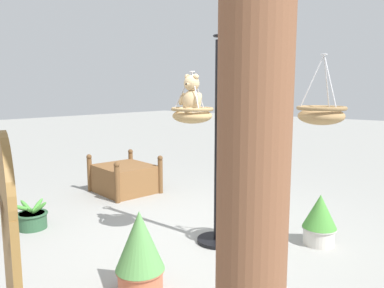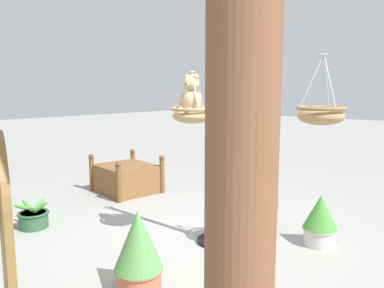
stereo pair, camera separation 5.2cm
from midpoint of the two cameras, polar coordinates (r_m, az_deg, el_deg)
name	(u,v)px [view 2 (the right image)]	position (r m, az deg, el deg)	size (l,w,h in m)	color
ground_plane	(192,243)	(4.25, 0.35, -15.08)	(40.00, 40.00, 0.00)	gray
display_pole_central	(217,183)	(4.06, 4.33, -6.03)	(0.44, 0.44, 2.26)	black
hanging_basket_with_teddy	(192,114)	(3.85, 0.42, 4.64)	(0.44, 0.44, 0.54)	tan
teddy_bear	(191,97)	(3.82, 0.22, 7.28)	(0.29, 0.26, 0.41)	tan
hanging_basket_left_high	(321,114)	(3.52, 19.77, 4.35)	(0.44, 0.44, 0.63)	#A37F51
greenhouse_pillar_right	(241,183)	(1.16, 8.89, -6.06)	(0.43, 0.43, 2.90)	brown
wooden_planter_box	(127,177)	(6.28, -9.87, -5.09)	(1.09, 1.02, 0.63)	brown
potted_plant_fern_front	(320,220)	(4.35, 19.60, -11.02)	(0.37, 0.37, 0.57)	beige
potted_plant_flowering_red	(33,217)	(5.03, -23.09, -10.43)	(0.42, 0.42, 0.35)	#2D5638
potted_plant_tall_leafy	(138,251)	(3.25, -7.84, -16.08)	(0.42, 0.42, 0.70)	#BC6042
potted_plant_bushy_green	(262,206)	(4.66, 11.11, -9.44)	(0.30, 0.30, 0.59)	#4C4C51
display_sign_board	(6,239)	(2.32, -26.26, -13.06)	(0.66, 0.26, 1.48)	olive
watering_can	(271,203)	(5.43, 12.36, -8.89)	(0.35, 0.20, 0.30)	#338C3F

